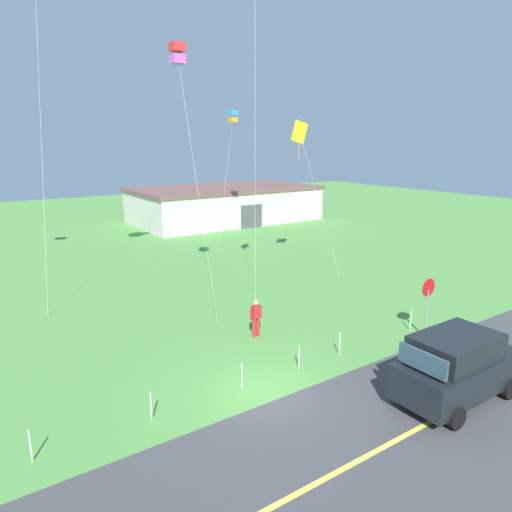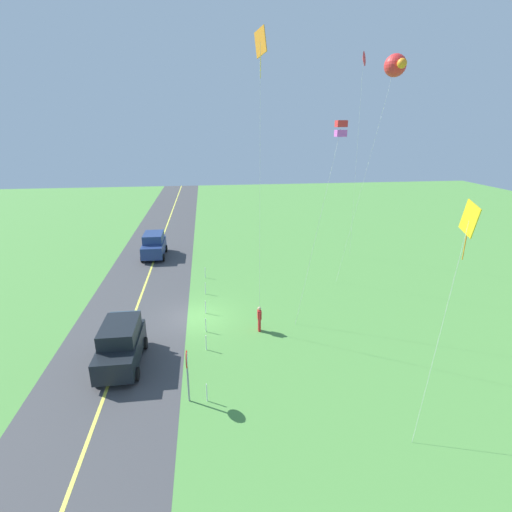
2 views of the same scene
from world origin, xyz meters
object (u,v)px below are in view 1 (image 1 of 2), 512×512
object	(u,v)px
person_adult_near	(256,317)
stop_sign	(428,296)
kite_yellow_high	(177,54)
kite_orange_near	(233,117)
warehouse_distant	(225,204)
kite_green_far	(300,135)
car_suv_foreground	(457,366)

from	to	relation	value
person_adult_near	stop_sign	bearing A→B (deg)	-43.34
kite_yellow_high	kite_orange_near	distance (m)	14.31
person_adult_near	kite_orange_near	distance (m)	19.61
person_adult_near	warehouse_distant	distance (m)	29.46
kite_green_far	kite_yellow_high	bearing A→B (deg)	-166.17
person_adult_near	warehouse_distant	xyz separation A→B (m)	(13.76, 26.04, 0.89)
person_adult_near	kite_yellow_high	xyz separation A→B (m)	(-0.95, 4.62, 10.77)
kite_yellow_high	warehouse_distant	bearing A→B (deg)	55.52
stop_sign	kite_green_far	bearing A→B (deg)	80.05
kite_green_far	warehouse_distant	size ratio (longest dim) A/B	0.50
person_adult_near	kite_green_far	xyz separation A→B (m)	(7.72, 6.76, 7.50)
stop_sign	kite_green_far	world-z (taller)	kite_green_far
stop_sign	warehouse_distant	size ratio (longest dim) A/B	0.14
car_suv_foreground	kite_green_far	distance (m)	16.85
kite_yellow_high	warehouse_distant	size ratio (longest dim) A/B	0.66
car_suv_foreground	kite_orange_near	bearing A→B (deg)	75.63
person_adult_near	kite_orange_near	xyz separation A→B (m)	(8.34, 15.34, 8.92)
stop_sign	kite_yellow_high	distance (m)	14.74
stop_sign	kite_orange_near	xyz separation A→B (m)	(2.51, 19.35, 7.98)
kite_green_far	warehouse_distant	xyz separation A→B (m)	(6.03, 19.28, -6.61)
warehouse_distant	kite_green_far	bearing A→B (deg)	-107.38
stop_sign	person_adult_near	size ratio (longest dim) A/B	1.60
person_adult_near	kite_yellow_high	distance (m)	11.76
kite_orange_near	car_suv_foreground	bearing A→B (deg)	-104.37
car_suv_foreground	stop_sign	distance (m)	4.92
car_suv_foreground	kite_green_far	xyz separation A→B (m)	(5.24, 14.30, 7.21)
car_suv_foreground	kite_green_far	bearing A→B (deg)	69.87
person_adult_near	warehouse_distant	world-z (taller)	warehouse_distant
kite_green_far	kite_orange_near	bearing A→B (deg)	85.87
kite_green_far	kite_orange_near	world-z (taller)	kite_orange_near
person_adult_near	car_suv_foreground	bearing A→B (deg)	-80.66
person_adult_near	kite_green_far	distance (m)	12.71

